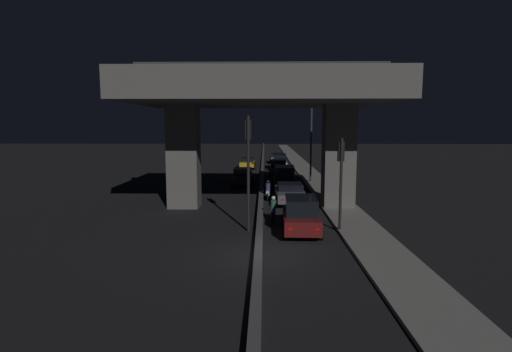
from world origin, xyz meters
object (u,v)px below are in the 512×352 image
Objects in this scene: car_dark_green_fourth at (278,167)px; car_silver_sixth at (277,158)px; car_black_lead_oncoming at (242,176)px; car_black_third at (284,177)px; street_lamp at (308,134)px; motorcycle_white_filtering_mid at (268,191)px; traffic_light_right_of_median at (341,168)px; car_dark_red_lead at (301,215)px; traffic_light_left_of_median at (248,154)px; motorcycle_blue_filtering_near at (273,210)px; pedestrian_on_sidewalk at (332,188)px; car_grey_second at (290,192)px; car_taxi_yellow_second_oncoming at (247,163)px; car_white_fifth at (280,161)px.

car_silver_sixth is at bearing 0.96° from car_dark_green_fourth.
car_black_third is at bearing 64.39° from car_black_lead_oncoming.
street_lamp reaches higher than motorcycle_white_filtering_mid.
car_dark_red_lead is at bearing -172.90° from traffic_light_right_of_median.
motorcycle_white_filtering_mid is (-1.22, -13.47, -0.31)m from car_dark_green_fourth.
street_lamp is at bearing 74.39° from traffic_light_left_of_median.
motorcycle_blue_filtering_near is 1.08× the size of pedestrian_on_sidewalk.
car_grey_second is at bearing -176.64° from car_dark_green_fourth.
car_grey_second is at bearing -176.87° from car_black_third.
car_grey_second is 2.81× the size of pedestrian_on_sidewalk.
car_black_lead_oncoming is (-3.76, 15.79, -0.11)m from car_dark_red_lead.
traffic_light_left_of_median reaches higher than car_dark_red_lead.
traffic_light_left_of_median reaches higher than motorcycle_white_filtering_mid.
car_black_third is at bearing 179.37° from car_silver_sixth.
car_taxi_yellow_second_oncoming is at bearing 9.90° from motorcycle_blue_filtering_near.
traffic_light_right_of_median is 8.09m from car_grey_second.
car_taxi_yellow_second_oncoming is (-5.87, 29.19, -2.49)m from traffic_light_right_of_median.
car_black_third is at bearing 79.81° from traffic_light_left_of_median.
car_dark_red_lead is at bearing -5.13° from traffic_light_left_of_median.
car_silver_sixth is at bearing -0.79° from motorcycle_white_filtering_mid.
traffic_light_left_of_median is at bearing -105.61° from street_lamp.
car_white_fifth is 2.58× the size of motorcycle_blue_filtering_near.
street_lamp reaches higher than traffic_light_right_of_median.
traffic_light_right_of_median reaches higher than car_white_fifth.
traffic_light_right_of_median is at bearing -168.78° from car_black_third.
car_taxi_yellow_second_oncoming is at bearing -180.00° from car_black_lead_oncoming.
car_dark_green_fourth is at bearing 84.15° from traffic_light_left_of_median.
car_dark_red_lead is 1.01× the size of car_dark_green_fourth.
car_white_fifth is 1.10× the size of car_black_lead_oncoming.
car_taxi_yellow_second_oncoming is (-3.58, 6.97, -0.19)m from car_dark_green_fourth.
car_dark_green_fourth is 6.39m from car_white_fifth.
car_silver_sixth is at bearing 2.34° from car_black_third.
car_silver_sixth is at bearing 2.17° from motorcycle_blue_filtering_near.
car_black_third is at bearing 1.86° from car_dark_red_lead.
car_grey_second is (2.54, 7.44, -3.18)m from traffic_light_left_of_median.
street_lamp is 1.58× the size of car_grey_second.
car_black_lead_oncoming is at bearing 14.81° from car_dark_red_lead.
car_black_lead_oncoming is at bearing 169.52° from car_silver_sixth.
traffic_light_right_of_median is 36.76m from car_silver_sixth.
car_dark_red_lead is (2.60, -0.23, -3.01)m from traffic_light_left_of_median.
car_white_fifth is at bearing -2.17° from motorcycle_white_filtering_mid.
car_dark_red_lead is 22.47m from car_dark_green_fourth.
car_black_third is 1.00× the size of car_silver_sixth.
motorcycle_blue_filtering_near is (2.46, -13.32, -0.19)m from car_black_lead_oncoming.
car_silver_sixth is at bearing 1.46° from car_white_fifth.
car_black_lead_oncoming is at bearing 0.55° from car_taxi_yellow_second_oncoming.
pedestrian_on_sidewalk is at bearing 83.07° from traffic_light_right_of_median.
car_dark_green_fourth is 2.34× the size of pedestrian_on_sidewalk.
traffic_light_left_of_median is 1.32× the size of car_black_lead_oncoming.
car_black_third is 2.37× the size of pedestrian_on_sidewalk.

